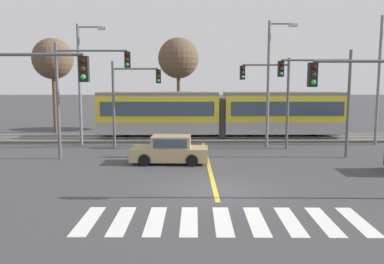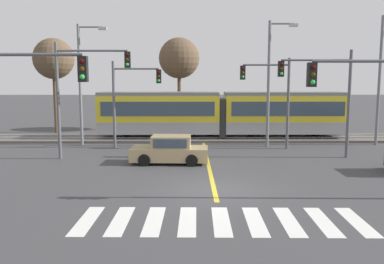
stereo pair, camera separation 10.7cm
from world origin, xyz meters
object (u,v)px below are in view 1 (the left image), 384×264
at_px(traffic_light_near_left, 22,100).
at_px(traffic_light_near_right, 370,101).
at_px(street_lamp_centre, 271,77).
at_px(street_lamp_east, 382,73).
at_px(bare_tree_west, 178,59).
at_px(bare_tree_far_west, 53,59).
at_px(street_lamp_west, 82,77).
at_px(light_rail_tram, 221,113).
at_px(sedan_crossing, 170,150).
at_px(traffic_light_far_right, 272,90).
at_px(traffic_light_mid_left, 81,83).
at_px(traffic_light_far_left, 130,92).
at_px(traffic_light_mid_right, 325,88).

bearing_deg(traffic_light_near_left, traffic_light_near_right, 3.52).
bearing_deg(traffic_light_near_right, street_lamp_centre, 95.74).
bearing_deg(street_lamp_east, street_lamp_centre, -175.43).
bearing_deg(bare_tree_west, bare_tree_far_west, -169.14).
relative_size(traffic_light_near_right, street_lamp_west, 0.68).
distance_m(street_lamp_east, bare_tree_far_west, 25.54).
bearing_deg(light_rail_tram, sedan_crossing, -112.02).
xyz_separation_m(traffic_light_near_right, traffic_light_far_right, (-1.35, 11.31, 0.12)).
distance_m(street_lamp_west, bare_tree_west, 10.76).
bearing_deg(bare_tree_west, traffic_light_near_left, -102.85).
relative_size(light_rail_tram, traffic_light_near_right, 3.27).
distance_m(traffic_light_mid_left, traffic_light_near_left, 8.83).
relative_size(traffic_light_far_left, street_lamp_centre, 0.68).
bearing_deg(street_lamp_centre, traffic_light_near_left, -131.34).
height_order(light_rail_tram, street_lamp_east, street_lamp_east).
xyz_separation_m(light_rail_tram, street_lamp_centre, (3.04, -3.31, 2.70)).
distance_m(traffic_light_far_right, traffic_light_near_left, 16.58).
xyz_separation_m(traffic_light_near_left, bare_tree_far_west, (-5.41, 20.23, 2.33)).
bearing_deg(light_rail_tram, street_lamp_west, -165.47).
xyz_separation_m(traffic_light_far_left, traffic_light_near_left, (-2.04, -12.65, 0.13)).
distance_m(traffic_light_far_left, street_lamp_east, 17.27).
height_order(traffic_light_far_right, street_lamp_east, street_lamp_east).
height_order(light_rail_tram, bare_tree_west, bare_tree_west).
xyz_separation_m(sedan_crossing, bare_tree_west, (0.20, 14.67, 5.68)).
relative_size(traffic_light_mid_right, traffic_light_near_left, 1.07).
bearing_deg(light_rail_tram, traffic_light_mid_right, -53.48).
relative_size(traffic_light_mid_left, street_lamp_west, 0.80).
relative_size(traffic_light_mid_left, traffic_light_mid_right, 1.06).
relative_size(traffic_light_far_left, street_lamp_east, 0.65).
distance_m(traffic_light_far_right, bare_tree_west, 12.19).
distance_m(traffic_light_near_left, bare_tree_west, 22.95).
xyz_separation_m(traffic_light_mid_right, street_lamp_east, (5.45, 4.57, 0.92)).
height_order(sedan_crossing, traffic_light_near_right, traffic_light_near_right).
relative_size(light_rail_tram, traffic_light_far_right, 3.12).
relative_size(traffic_light_near_right, traffic_light_mid_right, 0.91).
bearing_deg(sedan_crossing, street_lamp_east, 22.88).
distance_m(light_rail_tram, traffic_light_near_right, 16.22).
distance_m(sedan_crossing, street_lamp_west, 9.67).
bearing_deg(traffic_light_far_left, traffic_light_far_right, -3.43).
xyz_separation_m(traffic_light_mid_left, street_lamp_west, (-1.22, 4.98, 0.31)).
xyz_separation_m(light_rail_tram, street_lamp_east, (10.83, -2.69, 2.96)).
relative_size(traffic_light_near_right, street_lamp_centre, 0.67).
bearing_deg(traffic_light_near_left, light_rail_tram, 62.75).
xyz_separation_m(traffic_light_near_left, bare_tree_west, (5.07, 22.25, 2.49)).
height_order(traffic_light_mid_left, street_lamp_centre, street_lamp_centre).
height_order(sedan_crossing, bare_tree_west, bare_tree_west).
xyz_separation_m(sedan_crossing, street_lamp_centre, (6.58, 5.44, 4.05)).
bearing_deg(street_lamp_centre, traffic_light_near_right, -84.26).
bearing_deg(traffic_light_mid_right, bare_tree_far_west, 149.82).
xyz_separation_m(sedan_crossing, street_lamp_east, (14.37, 6.06, 4.31)).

